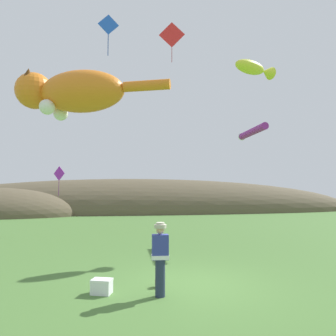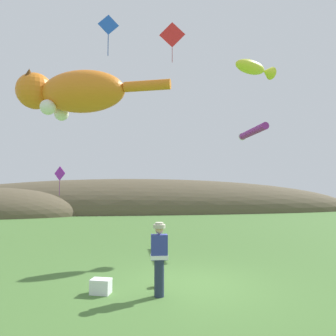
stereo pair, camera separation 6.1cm
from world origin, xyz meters
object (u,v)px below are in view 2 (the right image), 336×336
festival_attendant (159,256)px  kite_diamond_violet (60,174)px  kite_spool (158,283)px  kite_tube_streamer (253,132)px  kite_giant_cat (72,93)px  kite_fish_windsock (254,68)px  kite_diamond_blue (108,25)px  picnic_cooler (101,286)px  kite_diamond_red (172,35)px

festival_attendant → kite_diamond_violet: bearing=112.8°
kite_spool → kite_tube_streamer: size_ratio=0.08×
kite_spool → kite_giant_cat: size_ratio=0.03×
kite_spool → kite_giant_cat: (-4.24, 10.87, 8.57)m
kite_fish_windsock → kite_diamond_blue: kite_diamond_blue is taller
kite_spool → picnic_cooler: size_ratio=0.43×
picnic_cooler → kite_fish_windsock: kite_fish_windsock is taller
kite_spool → kite_diamond_blue: bearing=112.3°
kite_tube_streamer → kite_spool: bearing=-131.0°
kite_fish_windsock → kite_tube_streamer: kite_fish_windsock is taller
kite_fish_windsock → kite_diamond_blue: 7.28m
kite_tube_streamer → kite_diamond_red: bearing=153.7°
kite_giant_cat → kite_diamond_violet: bearing=-157.2°
kite_giant_cat → kite_tube_streamer: 11.23m
kite_fish_windsock → kite_diamond_blue: size_ratio=1.43×
kite_fish_windsock → kite_tube_streamer: (0.23, 0.87, -3.03)m
kite_diamond_blue → kite_diamond_violet: (-3.16, 6.59, -5.83)m
kite_tube_streamer → kite_diamond_blue: bearing=-161.4°
festival_attendant → picnic_cooler: size_ratio=3.13×
kite_tube_streamer → kite_diamond_violet: kite_tube_streamer is taller
festival_attendant → kite_diamond_blue: kite_diamond_blue is taller
kite_spool → kite_diamond_red: size_ratio=0.10×
festival_attendant → kite_diamond_violet: (-4.77, 11.33, 2.62)m
festival_attendant → kite_diamond_blue: 9.82m
kite_spool → picnic_cooler: bearing=-168.1°
festival_attendant → kite_diamond_red: kite_diamond_red is taller
kite_diamond_violet → festival_attendant: bearing=-67.2°
festival_attendant → kite_spool: 1.09m
festival_attendant → kite_giant_cat: size_ratio=0.18×
kite_spool → kite_diamond_red: (1.72, 8.43, 11.48)m
kite_fish_windsock → kite_diamond_violet: 12.46m
festival_attendant → kite_fish_windsock: bearing=49.2°
kite_giant_cat → kite_diamond_violet: kite_giant_cat is taller
festival_attendant → kite_fish_windsock: size_ratio=0.70×
festival_attendant → kite_diamond_red: (1.76, 9.13, 10.65)m
kite_diamond_blue → kite_diamond_red: kite_diamond_red is taller
kite_spool → kite_fish_windsock: 11.57m
picnic_cooler → kite_tube_streamer: size_ratio=0.20×
kite_tube_streamer → kite_fish_windsock: bearing=-105.0°
kite_diamond_red → kite_diamond_violet: size_ratio=1.36×
kite_spool → kite_fish_windsock: bearing=46.1°
picnic_cooler → kite_giant_cat: (-2.78, 11.17, 8.51)m
festival_attendant → picnic_cooler: (-1.41, 0.39, -0.77)m
kite_fish_windsock → picnic_cooler: bearing=-139.2°
kite_spool → kite_fish_windsock: size_ratio=0.10×
picnic_cooler → kite_spool: bearing=11.9°
kite_spool → kite_tube_streamer: 10.21m
kite_tube_streamer → kite_diamond_violet: 11.43m
kite_spool → picnic_cooler: picnic_cooler is taller
picnic_cooler → kite_diamond_blue: bearing=92.6°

